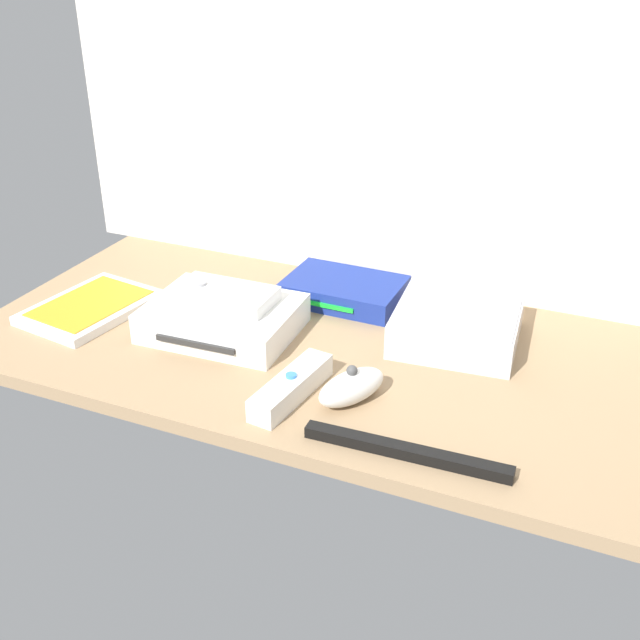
{
  "coord_description": "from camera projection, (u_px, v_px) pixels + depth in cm",
  "views": [
    {
      "loc": [
        37.87,
        -87.52,
        54.2
      ],
      "look_at": [
        0.0,
        0.0,
        4.0
      ],
      "focal_mm": 43.47,
      "sensor_mm": 36.0,
      "label": 1
    }
  ],
  "objects": [
    {
      "name": "ground_plane",
      "position": [
        320.0,
        351.0,
        1.1
      ],
      "size": [
        100.0,
        48.0,
        2.0
      ],
      "primitive_type": "cube",
      "color": "#9E7F5B",
      "rests_on": "ground"
    },
    {
      "name": "back_wall",
      "position": [
        386.0,
        82.0,
        1.15
      ],
      "size": [
        110.0,
        1.2,
        64.0
      ],
      "primitive_type": "cube",
      "color": "silver",
      "rests_on": "ground"
    },
    {
      "name": "mini_computer",
      "position": [
        457.0,
        324.0,
        1.1
      ],
      "size": [
        18.4,
        18.4,
        5.3
      ],
      "rotation": [
        0.0,
        0.0,
        0.09
      ],
      "color": "silver",
      "rests_on": "ground_plane"
    },
    {
      "name": "game_console",
      "position": [
        223.0,
        318.0,
        1.12
      ],
      "size": [
        21.65,
        17.18,
        4.4
      ],
      "rotation": [
        0.0,
        0.0,
        0.04
      ],
      "color": "white",
      "rests_on": "ground_plane"
    },
    {
      "name": "sensor_bar",
      "position": [
        406.0,
        451.0,
        0.87
      ],
      "size": [
        24.05,
        2.7,
        1.4
      ],
      "primitive_type": "cube",
      "rotation": [
        0.0,
        0.0,
        0.04
      ],
      "color": "black",
      "rests_on": "ground_plane"
    },
    {
      "name": "remote_classic_pad",
      "position": [
        224.0,
        295.0,
        1.12
      ],
      "size": [
        14.53,
        8.23,
        2.4
      ],
      "rotation": [
        0.0,
        0.0,
        0.02
      ],
      "color": "white",
      "rests_on": "game_console"
    },
    {
      "name": "network_router",
      "position": [
        344.0,
        290.0,
        1.22
      ],
      "size": [
        18.17,
        12.59,
        3.4
      ],
      "rotation": [
        0.0,
        0.0,
        -0.01
      ],
      "color": "navy",
      "rests_on": "ground_plane"
    },
    {
      "name": "remote_wand",
      "position": [
        291.0,
        387.0,
        0.97
      ],
      "size": [
        5.33,
        15.12,
        3.4
      ],
      "rotation": [
        0.0,
        0.0,
        -0.12
      ],
      "color": "white",
      "rests_on": "ground_plane"
    },
    {
      "name": "game_case",
      "position": [
        91.0,
        307.0,
        1.18
      ],
      "size": [
        16.2,
        20.76,
        1.56
      ],
      "rotation": [
        0.0,
        0.0,
        -0.14
      ],
      "color": "white",
      "rests_on": "ground_plane"
    },
    {
      "name": "remote_nunchuk",
      "position": [
        352.0,
        387.0,
        0.96
      ],
      "size": [
        8.5,
        10.9,
        5.1
      ],
      "rotation": [
        0.0,
        0.0,
        -0.48
      ],
      "color": "white",
      "rests_on": "ground_plane"
    }
  ]
}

